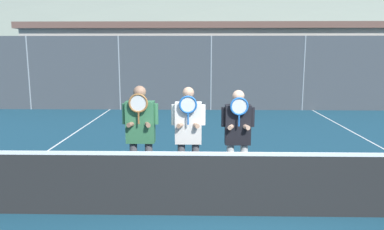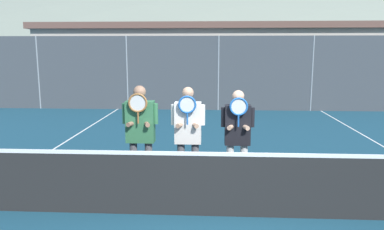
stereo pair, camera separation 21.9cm
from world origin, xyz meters
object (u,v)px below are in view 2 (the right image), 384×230
Objects in this scene: player_leftmost at (140,130)px; player_center_right at (237,133)px; car_far_left at (79,81)px; car_center at (280,82)px; car_left_of_center at (175,80)px; player_center_left at (188,132)px.

player_leftmost is 1.04× the size of player_center_right.
car_center is (10.20, -0.19, -0.02)m from car_far_left.
player_center_right is 0.44× the size of car_left_of_center.
car_center is (2.87, 12.38, -0.18)m from player_center_right.
player_center_left is 0.44× the size of car_far_left.
player_center_left is at bearing -106.64° from car_center.
player_leftmost is 0.44× the size of car_far_left.
player_center_left is at bearing -62.85° from car_far_left.
car_left_of_center is (-0.69, 12.78, -0.18)m from player_leftmost.
player_center_left is 0.39× the size of car_center.
car_center is (5.23, -0.32, -0.06)m from car_left_of_center.
player_leftmost is at bearing -177.63° from player_center_right.
player_center_right is (0.85, 0.06, -0.03)m from player_center_left.
player_leftmost is 13.26m from car_center.
car_left_of_center reaches higher than car_far_left.
player_leftmost is at bearing -110.02° from car_center.
car_far_left is (-7.32, 12.57, -0.17)m from player_center_right.
player_center_right is 14.55m from car_far_left.
car_far_left is at bearing 117.15° from player_center_left.
car_left_of_center is at bearing 96.75° from player_center_left.
car_center is at bearing 76.94° from player_center_right.
player_leftmost is at bearing -65.89° from car_far_left.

